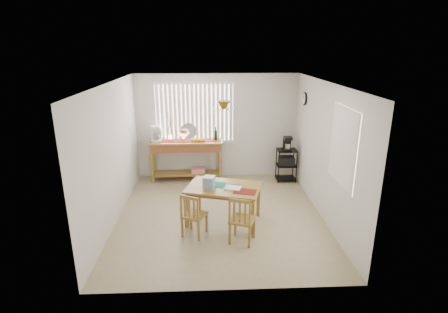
{
  "coord_description": "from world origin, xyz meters",
  "views": [
    {
      "loc": [
        -0.21,
        -6.29,
        3.24
      ],
      "look_at": [
        0.1,
        0.55,
        1.05
      ],
      "focal_mm": 28.0,
      "sensor_mm": 36.0,
      "label": 1
    }
  ],
  "objects_px": {
    "dining_table": "(224,191)",
    "chair_right": "(242,220)",
    "cart_items": "(287,144)",
    "chair_left": "(193,215)",
    "sideboard": "(187,151)",
    "wire_cart": "(286,162)"
  },
  "relations": [
    {
      "from": "dining_table",
      "to": "chair_left",
      "type": "relative_size",
      "value": 1.88
    },
    {
      "from": "cart_items",
      "to": "chair_left",
      "type": "distance_m",
      "value": 3.43
    },
    {
      "from": "wire_cart",
      "to": "cart_items",
      "type": "distance_m",
      "value": 0.47
    },
    {
      "from": "cart_items",
      "to": "dining_table",
      "type": "relative_size",
      "value": 0.22
    },
    {
      "from": "cart_items",
      "to": "chair_left",
      "type": "bearing_deg",
      "value": -130.44
    },
    {
      "from": "wire_cart",
      "to": "chair_right",
      "type": "bearing_deg",
      "value": -115.87
    },
    {
      "from": "dining_table",
      "to": "wire_cart",
      "type": "bearing_deg",
      "value": 51.4
    },
    {
      "from": "wire_cart",
      "to": "cart_items",
      "type": "bearing_deg",
      "value": 90.0
    },
    {
      "from": "dining_table",
      "to": "chair_right",
      "type": "xyz_separation_m",
      "value": [
        0.27,
        -0.77,
        -0.21
      ]
    },
    {
      "from": "sideboard",
      "to": "chair_left",
      "type": "distance_m",
      "value": 2.78
    },
    {
      "from": "chair_right",
      "to": "wire_cart",
      "type": "bearing_deg",
      "value": 64.13
    },
    {
      "from": "chair_left",
      "to": "chair_right",
      "type": "xyz_separation_m",
      "value": [
        0.83,
        -0.26,
        0.02
      ]
    },
    {
      "from": "wire_cart",
      "to": "dining_table",
      "type": "relative_size",
      "value": 0.53
    },
    {
      "from": "sideboard",
      "to": "cart_items",
      "type": "height_order",
      "value": "cart_items"
    },
    {
      "from": "sideboard",
      "to": "chair_left",
      "type": "xyz_separation_m",
      "value": [
        0.25,
        -2.75,
        -0.35
      ]
    },
    {
      "from": "dining_table",
      "to": "chair_left",
      "type": "distance_m",
      "value": 0.79
    },
    {
      "from": "wire_cart",
      "to": "chair_right",
      "type": "distance_m",
      "value": 3.14
    },
    {
      "from": "sideboard",
      "to": "dining_table",
      "type": "bearing_deg",
      "value": -70.2
    },
    {
      "from": "dining_table",
      "to": "chair_left",
      "type": "height_order",
      "value": "chair_left"
    },
    {
      "from": "wire_cart",
      "to": "chair_left",
      "type": "xyz_separation_m",
      "value": [
        -2.2,
        -2.57,
        -0.09
      ]
    },
    {
      "from": "cart_items",
      "to": "dining_table",
      "type": "bearing_deg",
      "value": -128.49
    },
    {
      "from": "wire_cart",
      "to": "chair_right",
      "type": "xyz_separation_m",
      "value": [
        -1.37,
        -2.83,
        -0.06
      ]
    }
  ]
}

